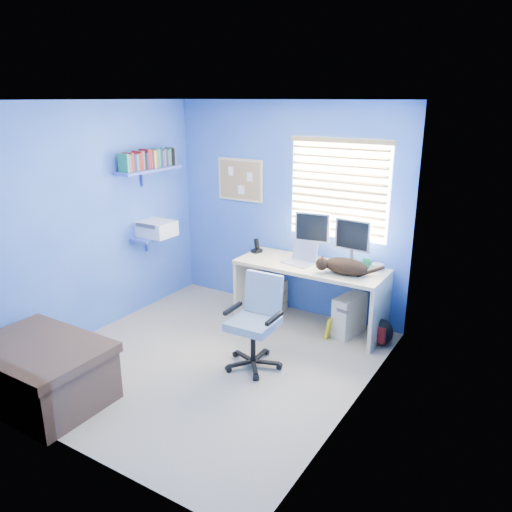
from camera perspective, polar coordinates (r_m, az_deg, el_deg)
The scene contains 23 objects.
floor at distance 5.14m, azimuth -5.34°, elevation -11.79°, with size 3.00×3.20×0.00m, color tan.
ceiling at distance 4.48m, azimuth -6.28°, elevation 17.31°, with size 3.00×3.20×0.00m, color white.
wall_back at distance 5.97m, azimuth 3.56°, elevation 5.34°, with size 3.00×0.01×2.50m, color blue.
wall_front at distance 3.59m, azimuth -21.40°, elevation -4.36°, with size 3.00×0.01×2.50m, color blue.
wall_left at distance 5.67m, azimuth -17.99°, elevation 3.84°, with size 0.01×3.20×2.50m, color blue.
wall_right at distance 3.97m, azimuth 11.79°, elevation -1.40°, with size 0.01×3.20×2.50m, color blue.
desk at distance 5.72m, azimuth 6.16°, elevation -4.52°, with size 1.68×0.65×0.74m, color tan.
laptop at distance 5.59m, azimuth 4.91°, elevation 0.23°, with size 0.33×0.26×0.22m, color silver.
monitor_left at distance 5.76m, azimuth 6.50°, elevation 2.35°, with size 0.40×0.12×0.54m, color silver.
monitor_right at distance 5.50m, azimuth 10.98°, elevation 1.41°, with size 0.40×0.12×0.54m, color silver.
phone at distance 5.98m, azimuth 0.09°, elevation 1.19°, with size 0.09×0.11×0.17m, color black.
mug at distance 5.57m, azimuth 12.52°, elevation -0.87°, with size 0.10×0.09×0.10m, color #197749.
cd_spindle at distance 5.53m, azimuth 13.74°, elevation -1.23°, with size 0.13×0.13×0.07m, color silver.
cat at distance 5.33m, azimuth 10.21°, elevation -1.18°, with size 0.48×0.25×0.17m, color black.
tower_pc at distance 5.65m, azimuth 10.62°, elevation -6.64°, with size 0.19×0.44×0.45m, color beige.
drawer_boxes at distance 6.11m, azimuth 1.58°, elevation -4.62°, with size 0.35×0.28×0.41m, color tan.
yellow_book at distance 5.57m, azimuth 8.44°, elevation -8.08°, with size 0.03×0.17×0.24m, color yellow.
backpack at distance 5.52m, azimuth 14.16°, elevation -8.41°, with size 0.25×0.19×0.29m, color black.
bed_corner at distance 4.77m, azimuth -23.31°, elevation -12.17°, with size 1.10×0.78×0.53m, color brown.
office_chair at distance 4.90m, azimuth -0.06°, elevation -8.80°, with size 0.54×0.54×0.90m.
window_blinds at distance 5.61m, azimuth 9.38°, elevation 7.48°, with size 1.15×0.05×1.10m.
corkboard at distance 6.22m, azimuth -1.82°, elevation 8.69°, with size 0.64×0.02×0.52m.
wall_shelves at distance 6.03m, azimuth -11.85°, elevation 6.92°, with size 0.42×0.90×1.05m.
Camera 1 is at (2.73, -3.55, 2.52)m, focal length 35.00 mm.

